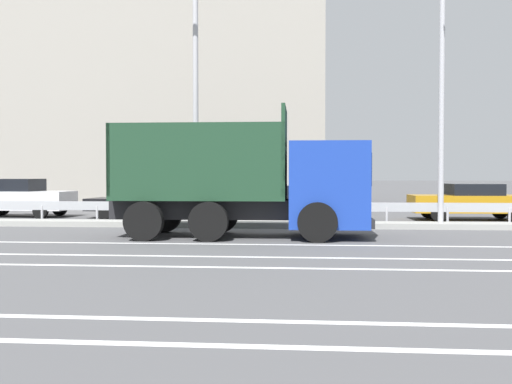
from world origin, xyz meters
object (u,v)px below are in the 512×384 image
parked_car_3 (303,201)px  parked_car_4 (471,201)px  street_lamp_2 (443,74)px  parked_car_2 (149,201)px  street_lamp_1 (194,66)px  parked_car_1 (20,198)px  median_road_sign (162,189)px  dump_truck (274,189)px

parked_car_3 → parked_car_4: 6.47m
street_lamp_2 → parked_car_2: (-10.69, 4.08, -4.27)m
street_lamp_1 → parked_car_1: street_lamp_1 is taller
parked_car_1 → median_road_sign: bearing=64.3°
median_road_sign → parked_car_1: bearing=150.1°
parked_car_1 → parked_car_2: (5.51, -0.14, -0.11)m
street_lamp_2 → parked_car_1: 17.24m
street_lamp_2 → parked_car_1: bearing=165.4°
median_road_sign → parked_car_1: 8.08m
median_road_sign → parked_car_1: median_road_sign is taller
street_lamp_2 → parked_car_3: (-4.49, 3.98, -4.27)m
parked_car_1 → parked_car_4: 18.17m
parked_car_3 → parked_car_4: parked_car_4 is taller
street_lamp_2 → median_road_sign: bearing=178.8°
parked_car_3 → dump_truck: bearing=177.5°
parked_car_1 → parked_car_3: (11.70, -0.24, -0.10)m
dump_truck → parked_car_2: dump_truck is taller
street_lamp_1 → street_lamp_2: size_ratio=1.07×
street_lamp_1 → parked_car_4: size_ratio=2.09×
dump_truck → parked_car_1: 13.13m
parked_car_2 → parked_car_4: (12.66, -0.11, 0.04)m
median_road_sign → parked_car_3: bearing=38.8°
parked_car_1 → parked_car_3: size_ratio=1.00×
dump_truck → median_road_sign: 5.08m
street_lamp_1 → parked_car_2: street_lamp_1 is taller
median_road_sign → parked_car_4: 11.80m
median_road_sign → parked_car_2: size_ratio=0.50×
dump_truck → street_lamp_1: bearing=-136.3°
street_lamp_1 → street_lamp_2: bearing=1.0°
parked_car_2 → parked_car_3: bearing=-87.6°
dump_truck → street_lamp_2: street_lamp_2 is taller
median_road_sign → parked_car_3: size_ratio=0.56×
street_lamp_1 → parked_car_2: (-2.66, 4.21, -4.63)m
street_lamp_1 → parked_car_2: bearing=122.3°
parked_car_4 → street_lamp_2: bearing=151.8°
parked_car_4 → parked_car_1: bearing=87.5°
median_road_sign → street_lamp_2: 9.91m
dump_truck → parked_car_2: size_ratio=1.47×
parked_car_1 → parked_car_4: (18.17, -0.25, -0.07)m
dump_truck → median_road_sign: (-3.96, 3.19, -0.08)m
median_road_sign → street_lamp_1: 4.23m
parked_car_3 → street_lamp_1: bearing=142.9°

